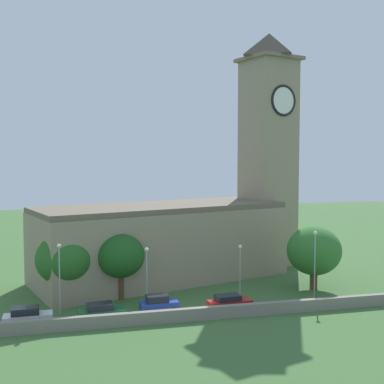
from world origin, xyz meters
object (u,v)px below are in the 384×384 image
car_blue (158,304)px  tree_by_tower (120,256)px  streetlamp_central (147,267)px  streetlamp_east_mid (240,262)px  car_white (27,317)px  tree_riverside_east (65,259)px  streetlamp_east_end (315,254)px  car_red (229,302)px  car_green (101,312)px  tree_riverside_west (314,251)px  church (193,215)px  streetlamp_west_mid (59,268)px

car_blue → tree_by_tower: bearing=118.2°
streetlamp_central → streetlamp_east_mid: streetlamp_central is taller
car_white → car_blue: (13.09, 1.03, 0.01)m
car_white → streetlamp_central: bearing=16.4°
car_white → tree_riverside_east: bearing=65.0°
tree_riverside_east → streetlamp_east_end: bearing=-10.8°
car_red → tree_riverside_east: size_ratio=0.62×
car_white → tree_by_tower: size_ratio=0.62×
car_green → tree_riverside_west: (26.51, 5.81, 3.91)m
church → tree_riverside_west: bearing=-41.5°
streetlamp_east_mid → tree_riverside_east: 19.94m
streetlamp_east_mid → car_white: bearing=-170.9°
car_white → car_green: size_ratio=0.99×
car_green → car_blue: bearing=8.6°
church → streetlamp_west_mid: 23.22m
tree_riverside_west → streetlamp_central: bearing=-173.8°
car_blue → streetlamp_east_mid: size_ratio=0.64×
car_white → tree_by_tower: (9.78, 7.19, 4.08)m
car_green → streetlamp_east_mid: (16.01, 3.59, 3.44)m
car_white → car_red: bearing=0.9°
car_white → car_green: 7.08m
streetlamp_west_mid → tree_riverside_west: tree_riverside_west is taller
car_green → car_red: 13.60m
car_green → tree_riverside_west: size_ratio=0.60×
car_red → streetlamp_central: (-8.42, 3.30, 3.60)m
streetlamp_central → tree_by_tower: tree_by_tower is taller
streetlamp_east_mid → car_blue: bearing=-165.0°
streetlamp_central → tree_by_tower: bearing=124.7°
car_green → streetlamp_central: (5.18, 3.49, 3.54)m
church → streetlamp_east_end: bearing=-54.0°
tree_riverside_east → streetlamp_east_mid: bearing=-11.4°
streetlamp_west_mid → car_green: bearing=-32.7°
car_blue → streetlamp_east_mid: streetlamp_east_mid is taller
church → car_red: church is taller
church → streetlamp_east_end: size_ratio=5.09×
car_red → streetlamp_east_mid: streetlamp_east_mid is taller
streetlamp_west_mid → streetlamp_central: 9.28m
car_green → streetlamp_central: bearing=33.9°
tree_riverside_east → car_white: bearing=-115.0°
streetlamp_central → streetlamp_east_mid: size_ratio=1.03×
church → streetlamp_east_mid: 14.23m
car_white → tree_by_tower: 12.81m
car_red → streetlamp_east_mid: bearing=54.7°
streetlamp_west_mid → streetlamp_central: bearing=5.5°
tree_riverside_west → tree_by_tower: size_ratio=1.03×
streetlamp_central → car_green: bearing=-146.1°
car_blue → streetlamp_central: size_ratio=0.62×
church → streetlamp_west_mid: church is taller
car_blue → car_red: car_blue is taller
car_green → car_red: car_green is taller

